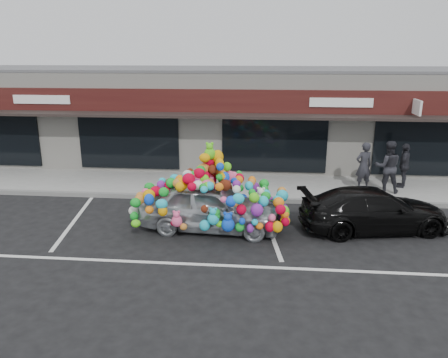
# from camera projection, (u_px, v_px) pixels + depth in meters

# --- Properties ---
(ground) EXTENTS (90.00, 90.00, 0.00)m
(ground) POSITION_uv_depth(u_px,v_px,m) (175.00, 227.00, 13.03)
(ground) COLOR black
(ground) RESTS_ON ground
(shop_building) EXTENTS (24.00, 7.20, 4.31)m
(shop_building) POSITION_uv_depth(u_px,v_px,m) (209.00, 115.00, 20.48)
(shop_building) COLOR silver
(shop_building) RESTS_ON ground
(sidewalk) EXTENTS (26.00, 3.00, 0.15)m
(sidewalk) POSITION_uv_depth(u_px,v_px,m) (196.00, 185.00, 16.83)
(sidewalk) COLOR gray
(sidewalk) RESTS_ON ground
(kerb) EXTENTS (26.00, 0.18, 0.16)m
(kerb) POSITION_uv_depth(u_px,v_px,m) (189.00, 198.00, 15.40)
(kerb) COLOR slate
(kerb) RESTS_ON ground
(parking_stripe_left) EXTENTS (0.73, 4.37, 0.01)m
(parking_stripe_left) POSITION_uv_depth(u_px,v_px,m) (74.00, 221.00, 13.50)
(parking_stripe_left) COLOR silver
(parking_stripe_left) RESTS_ON ground
(parking_stripe_mid) EXTENTS (0.73, 4.37, 0.01)m
(parking_stripe_mid) POSITION_uv_depth(u_px,v_px,m) (269.00, 228.00, 12.97)
(parking_stripe_mid) COLOR silver
(parking_stripe_mid) RESTS_ON ground
(lane_line) EXTENTS (14.00, 0.12, 0.01)m
(lane_line) POSITION_uv_depth(u_px,v_px,m) (237.00, 266.00, 10.66)
(lane_line) COLOR silver
(lane_line) RESTS_ON ground
(toy_car) EXTENTS (3.02, 4.55, 2.59)m
(toy_car) POSITION_uv_depth(u_px,v_px,m) (211.00, 201.00, 12.66)
(toy_car) COLOR gray
(toy_car) RESTS_ON ground
(black_sedan) EXTENTS (2.50, 4.52, 1.24)m
(black_sedan) POSITION_uv_depth(u_px,v_px,m) (374.00, 210.00, 12.67)
(black_sedan) COLOR black
(black_sedan) RESTS_ON ground
(pedestrian_a) EXTENTS (0.75, 0.62, 1.76)m
(pedestrian_a) POSITION_uv_depth(u_px,v_px,m) (364.00, 166.00, 15.86)
(pedestrian_a) COLOR #222127
(pedestrian_a) RESTS_ON sidewalk
(pedestrian_b) EXTENTS (0.95, 0.76, 1.88)m
(pedestrian_b) POSITION_uv_depth(u_px,v_px,m) (388.00, 167.00, 15.54)
(pedestrian_b) COLOR black
(pedestrian_b) RESTS_ON sidewalk
(pedestrian_c) EXTENTS (1.05, 0.77, 1.66)m
(pedestrian_c) POSITION_uv_depth(u_px,v_px,m) (404.00, 165.00, 16.15)
(pedestrian_c) COLOR black
(pedestrian_c) RESTS_ON sidewalk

